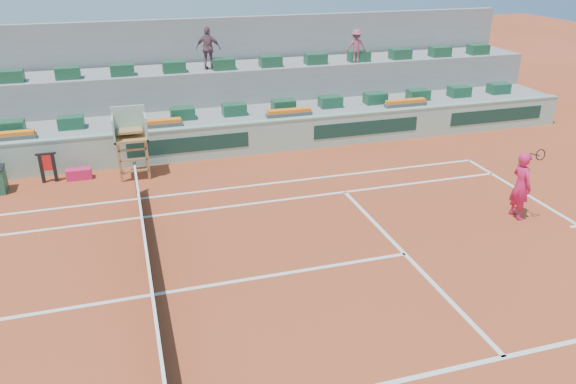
# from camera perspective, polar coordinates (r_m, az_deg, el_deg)

# --- Properties ---
(ground) EXTENTS (90.00, 90.00, 0.00)m
(ground) POSITION_cam_1_polar(r_m,az_deg,el_deg) (13.37, -13.68, -10.15)
(ground) COLOR #9C3B1E
(ground) RESTS_ON ground
(seating_tier_lower) EXTENTS (36.00, 4.00, 1.20)m
(seating_tier_lower) POSITION_cam_1_polar(r_m,az_deg,el_deg) (22.88, -15.78, 5.92)
(seating_tier_lower) COLOR gray
(seating_tier_lower) RESTS_ON ground
(seating_tier_upper) EXTENTS (36.00, 2.40, 2.60)m
(seating_tier_upper) POSITION_cam_1_polar(r_m,az_deg,el_deg) (24.23, -16.12, 8.59)
(seating_tier_upper) COLOR gray
(seating_tier_upper) RESTS_ON ground
(stadium_back_wall) EXTENTS (36.00, 0.40, 4.40)m
(stadium_back_wall) POSITION_cam_1_polar(r_m,az_deg,el_deg) (25.59, -16.47, 11.42)
(stadium_back_wall) COLOR gray
(stadium_back_wall) RESTS_ON ground
(player_bag) EXTENTS (0.82, 0.37, 0.37)m
(player_bag) POSITION_cam_1_polar(r_m,az_deg,el_deg) (20.30, -20.46, 1.73)
(player_bag) COLOR #DA1C57
(player_bag) RESTS_ON ground
(spectator_mid) EXTENTS (1.09, 0.77, 1.71)m
(spectator_mid) POSITION_cam_1_polar(r_m,az_deg,el_deg) (23.58, -8.10, 14.26)
(spectator_mid) COLOR #754E5A
(spectator_mid) RESTS_ON seating_tier_upper
(spectator_right) EXTENTS (0.96, 0.63, 1.40)m
(spectator_right) POSITION_cam_1_polar(r_m,az_deg,el_deg) (25.02, 6.93, 14.51)
(spectator_right) COLOR #994C5B
(spectator_right) RESTS_ON seating_tier_upper
(court_lines) EXTENTS (23.89, 11.09, 0.01)m
(court_lines) POSITION_cam_1_polar(r_m,az_deg,el_deg) (13.36, -13.68, -10.13)
(court_lines) COLOR white
(court_lines) RESTS_ON ground
(tennis_net) EXTENTS (0.10, 11.97, 1.10)m
(tennis_net) POSITION_cam_1_polar(r_m,az_deg,el_deg) (13.08, -13.90, -8.23)
(tennis_net) COLOR black
(tennis_net) RESTS_ON ground
(advertising_hoarding) EXTENTS (36.00, 0.34, 1.26)m
(advertising_hoarding) POSITION_cam_1_polar(r_m,az_deg,el_deg) (20.78, -15.49, 4.24)
(advertising_hoarding) COLOR #93B9A3
(advertising_hoarding) RESTS_ON ground
(umpire_chair) EXTENTS (1.10, 0.90, 2.40)m
(umpire_chair) POSITION_cam_1_polar(r_m,az_deg,el_deg) (19.54, -15.72, 5.79)
(umpire_chair) COLOR olive
(umpire_chair) RESTS_ON ground
(seat_row_lower) EXTENTS (32.90, 0.60, 0.44)m
(seat_row_lower) POSITION_cam_1_polar(r_m,az_deg,el_deg) (21.79, -15.93, 7.27)
(seat_row_lower) COLOR #194D31
(seat_row_lower) RESTS_ON seating_tier_lower
(seat_row_upper) EXTENTS (32.90, 0.60, 0.44)m
(seat_row_upper) POSITION_cam_1_polar(r_m,az_deg,el_deg) (23.31, -16.50, 11.82)
(seat_row_upper) COLOR #194D31
(seat_row_upper) RESTS_ON seating_tier_upper
(flower_planters) EXTENTS (26.80, 0.36, 0.28)m
(flower_planters) POSITION_cam_1_polar(r_m,az_deg,el_deg) (21.09, -19.90, 5.97)
(flower_planters) COLOR #525252
(flower_planters) RESTS_ON seating_tier_lower
(towel_rack) EXTENTS (0.65, 0.11, 1.03)m
(towel_rack) POSITION_cam_1_polar(r_m,az_deg,el_deg) (20.26, -23.24, 2.52)
(towel_rack) COLOR black
(towel_rack) RESTS_ON ground
(tennis_player) EXTENTS (0.48, 0.92, 2.28)m
(tennis_player) POSITION_cam_1_polar(r_m,az_deg,el_deg) (17.36, 22.59, 0.60)
(tennis_player) COLOR #DA1C57
(tennis_player) RESTS_ON ground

